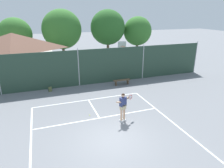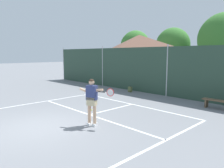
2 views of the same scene
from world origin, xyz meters
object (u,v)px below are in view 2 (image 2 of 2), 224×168
at_px(tennis_ball, 92,110).
at_px(courtside_bench, 218,102).
at_px(tennis_player, 92,98).
at_px(backpack_olive, 130,89).

xyz_separation_m(tennis_ball, courtside_bench, (4.27, 4.85, 0.33)).
bearing_deg(tennis_ball, tennis_player, -37.39).
bearing_deg(tennis_player, tennis_ball, 142.61).
distance_m(tennis_ball, backpack_olive, 5.74).
relative_size(backpack_olive, courtside_bench, 0.29).
relative_size(tennis_player, backpack_olive, 4.01).
height_order(tennis_ball, courtside_bench, courtside_bench).
bearing_deg(backpack_olive, tennis_ball, -68.00).
xyz_separation_m(tennis_player, tennis_ball, (-1.79, 1.36, -1.08)).
bearing_deg(tennis_player, courtside_bench, 68.20).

